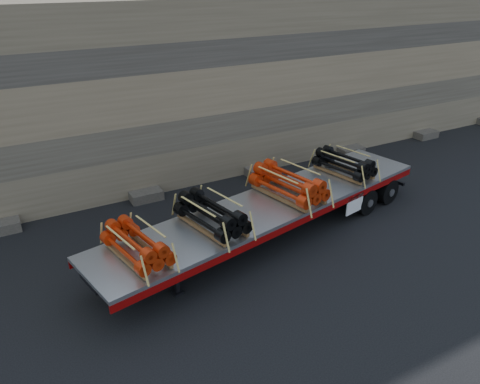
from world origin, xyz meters
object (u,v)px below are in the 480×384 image
object	(u,v)px
bundle_front	(137,245)
trailer	(271,220)
bundle_midfront	(212,215)
bundle_rear	(344,164)
bundle_midrear	(288,184)

from	to	relation	value
bundle_front	trailer	bearing A→B (deg)	0.00
bundle_midfront	bundle_rear	distance (m)	5.96
trailer	bundle_midfront	size ratio (longest dim) A/B	5.44
bundle_rear	bundle_midfront	bearing A→B (deg)	180.00
bundle_front	bundle_midfront	xyz separation A→B (m)	(2.34, 0.49, 0.03)
bundle_front	bundle_midfront	distance (m)	2.39
trailer	bundle_rear	world-z (taller)	bundle_rear
bundle_midfront	bundle_rear	world-z (taller)	bundle_midfront
bundle_midfront	bundle_midrear	size ratio (longest dim) A/B	0.91
bundle_front	bundle_midrear	size ratio (longest dim) A/B	0.84
bundle_midrear	trailer	bearing A→B (deg)	-180.00
bundle_front	bundle_rear	xyz separation A→B (m)	(8.17, 1.70, 0.01)
bundle_midfront	bundle_rear	size ratio (longest dim) A/B	1.07
bundle_front	bundle_rear	size ratio (longest dim) A/B	0.98
trailer	bundle_front	distance (m)	4.84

